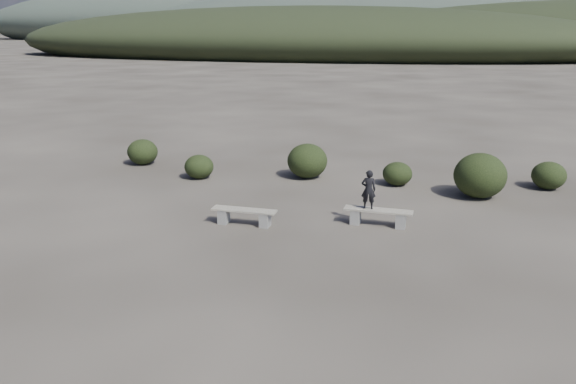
% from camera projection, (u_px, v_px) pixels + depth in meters
% --- Properties ---
extents(ground, '(1200.00, 1200.00, 0.00)m').
position_uv_depth(ground, '(248.00, 296.00, 10.86)').
color(ground, '#2E2923').
rests_on(ground, ground).
extents(bench_left, '(1.73, 0.41, 0.43)m').
position_uv_depth(bench_left, '(244.00, 215.00, 14.72)').
color(bench_left, slate).
rests_on(bench_left, ground).
extents(bench_right, '(1.78, 0.37, 0.44)m').
position_uv_depth(bench_right, '(378.00, 216.00, 14.66)').
color(bench_right, slate).
rests_on(bench_right, ground).
extents(seated_person, '(0.42, 0.31, 1.04)m').
position_uv_depth(seated_person, '(369.00, 189.00, 14.54)').
color(seated_person, black).
rests_on(seated_person, bench_right).
extents(shrub_a, '(1.00, 1.00, 0.82)m').
position_uv_depth(shrub_a, '(199.00, 167.00, 19.26)').
color(shrub_a, black).
rests_on(shrub_a, ground).
extents(shrub_b, '(1.38, 1.38, 1.19)m').
position_uv_depth(shrub_b, '(307.00, 161.00, 19.30)').
color(shrub_b, black).
rests_on(shrub_b, ground).
extents(shrub_c, '(0.97, 0.97, 0.77)m').
position_uv_depth(shrub_c, '(397.00, 174.00, 18.42)').
color(shrub_c, black).
rests_on(shrub_c, ground).
extents(shrub_d, '(1.57, 1.57, 1.37)m').
position_uv_depth(shrub_d, '(480.00, 175.00, 17.01)').
color(shrub_d, black).
rests_on(shrub_d, ground).
extents(shrub_e, '(1.07, 1.07, 0.89)m').
position_uv_depth(shrub_e, '(549.00, 175.00, 17.97)').
color(shrub_e, black).
rests_on(shrub_e, ground).
extents(shrub_f, '(1.13, 1.13, 0.96)m').
position_uv_depth(shrub_f, '(143.00, 152.00, 21.23)').
color(shrub_f, black).
rests_on(shrub_f, ground).
extents(mountain_ridges, '(500.00, 400.00, 56.00)m').
position_uv_depth(mountain_ridges, '(442.00, 17.00, 321.79)').
color(mountain_ridges, black).
rests_on(mountain_ridges, ground).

